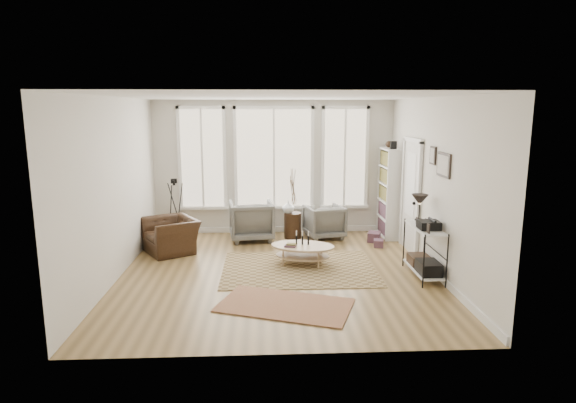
{
  "coord_description": "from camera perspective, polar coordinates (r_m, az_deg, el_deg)",
  "views": [
    {
      "loc": [
        -0.22,
        -7.72,
        2.71
      ],
      "look_at": [
        0.2,
        0.6,
        1.1
      ],
      "focal_mm": 30.0,
      "sensor_mm": 36.0,
      "label": 1
    }
  ],
  "objects": [
    {
      "name": "rug_main",
      "position": [
        8.36,
        1.3,
        -7.94
      ],
      "size": [
        2.61,
        1.96,
        0.01
      ],
      "primitive_type": "cube",
      "rotation": [
        0.0,
        0.0,
        -0.0
      ],
      "color": "brown",
      "rests_on": "ground"
    },
    {
      "name": "book_stack_far",
      "position": [
        9.79,
        10.68,
        -4.88
      ],
      "size": [
        0.22,
        0.26,
        0.15
      ],
      "primitive_type": "cube",
      "rotation": [
        0.0,
        0.0,
        -0.19
      ],
      "color": "maroon",
      "rests_on": "ground"
    },
    {
      "name": "coffee_table",
      "position": [
        8.5,
        1.69,
        -5.7
      ],
      "size": [
        1.26,
        0.97,
        0.51
      ],
      "color": "tan",
      "rests_on": "ground"
    },
    {
      "name": "side_table",
      "position": [
        10.13,
        0.56,
        -0.31
      ],
      "size": [
        0.36,
        0.36,
        1.52
      ],
      "color": "#342014",
      "rests_on": "ground"
    },
    {
      "name": "low_shelf",
      "position": [
        8.17,
        15.85,
        -5.11
      ],
      "size": [
        0.38,
        1.08,
        1.3
      ],
      "color": "white",
      "rests_on": "ground"
    },
    {
      "name": "accent_chair",
      "position": [
        9.51,
        -13.71,
        -3.91
      ],
      "size": [
        1.31,
        1.26,
        0.65
      ],
      "primitive_type": "imported",
      "rotation": [
        0.0,
        0.0,
        -1.02
      ],
      "color": "#342014",
      "rests_on": "ground"
    },
    {
      "name": "book_stack_near",
      "position": [
        10.15,
        10.16,
        -4.14
      ],
      "size": [
        0.33,
        0.37,
        0.2
      ],
      "primitive_type": "cube",
      "rotation": [
        0.0,
        0.0,
        -0.34
      ],
      "color": "maroon",
      "rests_on": "ground"
    },
    {
      "name": "room",
      "position": [
        7.86,
        -1.1,
        1.53
      ],
      "size": [
        5.5,
        5.54,
        2.9
      ],
      "color": "olive",
      "rests_on": "ground"
    },
    {
      "name": "bookcase",
      "position": [
        10.44,
        11.9,
        1.03
      ],
      "size": [
        0.31,
        0.85,
        2.06
      ],
      "color": "white",
      "rests_on": "ground"
    },
    {
      "name": "bay_window",
      "position": [
        10.49,
        -1.67,
        4.91
      ],
      "size": [
        4.14,
        0.12,
        2.24
      ],
      "color": "tan",
      "rests_on": "ground"
    },
    {
      "name": "vase",
      "position": [
        10.13,
        0.02,
        -0.64
      ],
      "size": [
        0.26,
        0.26,
        0.27
      ],
      "primitive_type": "imported",
      "rotation": [
        0.0,
        0.0,
        -0.02
      ],
      "color": "silver",
      "rests_on": "side_table"
    },
    {
      "name": "door",
      "position": [
        9.43,
        14.36,
        0.91
      ],
      "size": [
        0.09,
        1.06,
        2.22
      ],
      "color": "silver",
      "rests_on": "ground"
    },
    {
      "name": "tripod_camera",
      "position": [
        10.32,
        -13.22,
        -1.19
      ],
      "size": [
        0.45,
        0.45,
        1.29
      ],
      "color": "black",
      "rests_on": "ground"
    },
    {
      "name": "armchair_left",
      "position": [
        10.09,
        -4.35,
        -2.27
      ],
      "size": [
        0.97,
        1.0,
        0.82
      ],
      "primitive_type": "imported",
      "rotation": [
        0.0,
        0.0,
        3.26
      ],
      "color": "slate",
      "rests_on": "ground"
    },
    {
      "name": "wall_art",
      "position": [
        8.0,
        17.64,
        4.44
      ],
      "size": [
        0.04,
        0.88,
        0.44
      ],
      "color": "black",
      "rests_on": "ground"
    },
    {
      "name": "armchair_right",
      "position": [
        10.26,
        4.29,
        -2.38
      ],
      "size": [
        0.91,
        0.93,
        0.7
      ],
      "primitive_type": "imported",
      "rotation": [
        0.0,
        0.0,
        3.38
      ],
      "color": "slate",
      "rests_on": "ground"
    },
    {
      "name": "rug_runner",
      "position": [
        6.88,
        -0.36,
        -12.15
      ],
      "size": [
        2.05,
        1.57,
        0.01
      ],
      "primitive_type": "cube",
      "rotation": [
        0.0,
        0.0,
        -0.35
      ],
      "color": "brown",
      "rests_on": "ground"
    }
  ]
}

